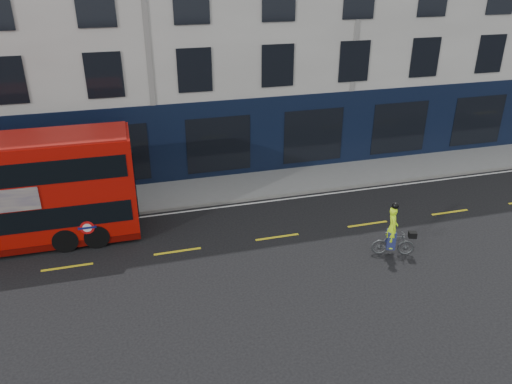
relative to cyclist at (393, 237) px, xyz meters
name	(u,v)px	position (x,y,z in m)	size (l,w,h in m)	color
ground	(183,273)	(-7.74, 0.89, -0.74)	(120.00, 120.00, 0.00)	black
pavement	(163,196)	(-7.74, 7.39, -0.68)	(60.00, 3.00, 0.12)	gray
kerb	(167,210)	(-7.74, 5.89, -0.68)	(60.00, 0.12, 0.13)	slate
building_terrace	(139,15)	(-7.74, 13.83, 6.75)	(50.00, 10.07, 15.00)	beige
road_edge_line	(168,214)	(-7.74, 5.59, -0.74)	(58.00, 0.10, 0.01)	silver
lane_dashes	(178,251)	(-7.74, 2.39, -0.74)	(58.00, 0.12, 0.01)	yellow
cyclist	(393,237)	(0.00, 0.00, 0.00)	(1.65, 0.94, 2.20)	#474A4C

